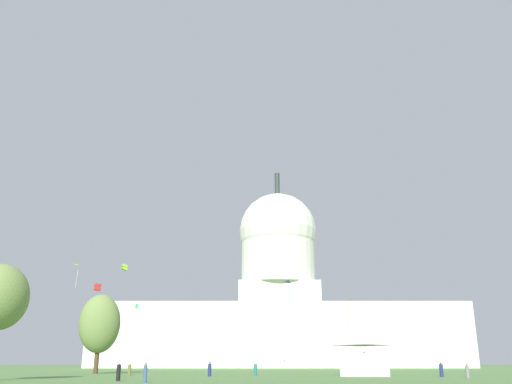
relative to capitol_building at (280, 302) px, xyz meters
The scene contains 20 objects.
capitol_building is the anchor object (origin of this frame).
event_tent 111.88m from the capitol_building, 86.60° to the right, with size 7.49×8.18×5.74m.
tree_west_mid 134.26m from the capitol_building, 104.80° to the right, with size 7.11×7.55×11.53m.
tree_west_near 101.89m from the capitol_building, 109.23° to the right, with size 8.23×7.66×12.46m.
person_black_edge_east 133.90m from the capitol_building, 99.12° to the right, with size 0.54×0.54×1.71m.
person_denim_edge_west 137.45m from the capitol_building, 97.43° to the right, with size 0.46×0.46×1.70m.
person_teal_back_center 110.74m from the capitol_building, 94.12° to the right, with size 0.53×0.53×1.73m.
person_olive_mid_center 113.63m from the capitol_building, 102.83° to the right, with size 0.48×0.48×1.60m.
person_navy_front_left 115.39m from the capitol_building, 96.92° to the right, with size 0.62×0.62×1.80m.
person_grey_back_right 123.52m from the capitol_building, 82.29° to the right, with size 0.50×0.50×1.58m.
person_navy_lawn_far_right 118.17m from the capitol_building, 82.52° to the right, with size 0.46×0.46×1.74m.
person_red_front_center 114.22m from the capitol_building, 81.55° to the right, with size 0.44×0.44×1.58m.
kite_yellow_mid 95.98m from the capitol_building, 115.04° to the right, with size 1.10×1.32×3.98m.
kite_cyan_low 104.33m from the capitol_building, 109.68° to the right, with size 0.68×0.59×3.82m.
kite_gold_low 110.46m from the capitol_building, 87.45° to the right, with size 0.92×1.19×3.41m.
kite_lime_low 103.10m from the capitol_building, 106.38° to the right, with size 1.18×1.14×1.08m.
kite_blue_low 98.97m from the capitol_building, 91.26° to the right, with size 1.26×1.63×3.73m.
kite_white_low 24.91m from the capitol_building, 91.25° to the right, with size 0.61×1.00×4.15m.
kite_red_low 92.63m from the capitol_building, 113.82° to the right, with size 1.54×1.53×1.22m.
kite_green_low 66.69m from the capitol_building, 123.05° to the right, with size 0.71×0.58×3.14m.
Camera 1 is at (-3.19, -22.67, 1.68)m, focal length 37.48 mm.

